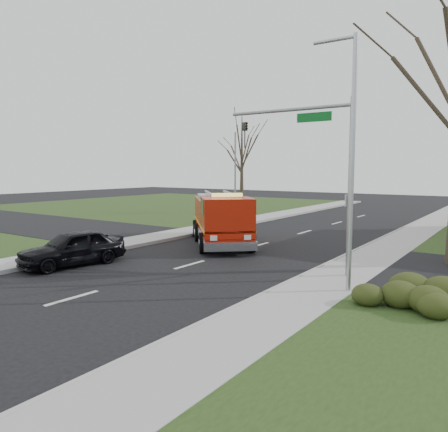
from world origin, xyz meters
The scene contains 11 objects.
ground centered at (0.00, 0.00, 0.00)m, with size 120.00×120.00×0.00m, color black.
sidewalk_right centered at (6.20, 0.00, 0.07)m, with size 2.40×80.00×0.15m, color #9D9D97.
sidewalk_left centered at (-6.20, 0.00, 0.07)m, with size 2.40×80.00×0.15m, color #9D9D97.
cross_street_left centered at (-22.40, 4.00, 0.08)m, with size 30.00×8.00×0.15m, color black.
hedge_corner centered at (9.00, -1.00, 0.58)m, with size 2.80×2.00×0.90m, color #293714.
bare_tree_left centered at (-10.00, 20.00, 5.56)m, with size 4.50×4.50×9.00m.
traffic_signal_mast centered at (5.21, 1.50, 4.71)m, with size 5.29×0.18×6.80m.
streetlight_pole centered at (7.14, -0.50, 4.55)m, with size 1.48×0.16×8.40m.
utility_pole_far centered at (-6.80, 14.00, 3.50)m, with size 0.14×0.14×7.00m, color gray.
fire_engine centered at (-1.84, 5.06, 1.35)m, with size 6.79×7.16×2.97m.
parked_car_maroon centered at (-4.12, -2.93, 0.77)m, with size 1.82×4.53×1.54m, color black.
Camera 1 is at (11.86, -14.50, 4.17)m, focal length 35.00 mm.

